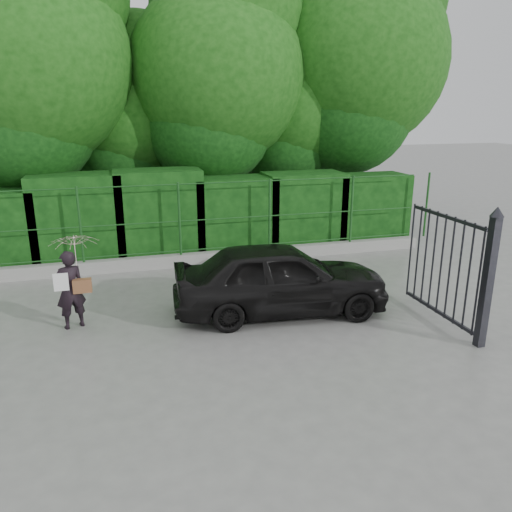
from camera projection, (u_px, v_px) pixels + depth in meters
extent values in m
plane|color=gray|center=(194.00, 348.00, 8.24)|extent=(80.00, 80.00, 0.00)
cube|color=#9E9E99|center=(165.00, 262.00, 12.34)|extent=(14.00, 0.25, 0.30)
cylinder|color=#1B4D1B|center=(80.00, 225.00, 11.55)|extent=(0.06, 0.06, 1.80)
cylinder|color=#1B4D1B|center=(180.00, 219.00, 12.15)|extent=(0.06, 0.06, 1.80)
cylinder|color=#1B4D1B|center=(270.00, 214.00, 12.74)|extent=(0.06, 0.06, 1.80)
cylinder|color=#1B4D1B|center=(352.00, 209.00, 13.34)|extent=(0.06, 0.06, 1.80)
cylinder|color=#1B4D1B|center=(427.00, 205.00, 13.94)|extent=(0.06, 0.06, 1.80)
cylinder|color=#1B4D1B|center=(165.00, 252.00, 12.27)|extent=(13.60, 0.03, 0.03)
cylinder|color=#1B4D1B|center=(163.00, 222.00, 12.06)|extent=(13.60, 0.03, 0.03)
cylinder|color=#1B4D1B|center=(161.00, 185.00, 11.80)|extent=(13.60, 0.03, 0.03)
cube|color=black|center=(78.00, 219.00, 12.47)|extent=(2.20, 1.20, 2.26)
cube|color=black|center=(159.00, 214.00, 12.98)|extent=(2.20, 1.20, 2.30)
cube|color=black|center=(234.00, 215.00, 13.54)|extent=(2.20, 1.20, 2.03)
cube|color=black|center=(303.00, 210.00, 14.05)|extent=(2.20, 1.20, 2.08)
cube|color=black|center=(367.00, 208.00, 14.58)|extent=(2.20, 1.20, 1.97)
cylinder|color=black|center=(39.00, 168.00, 13.45)|extent=(0.36, 0.36, 4.50)
sphere|color=#14470F|center=(26.00, 61.00, 12.68)|extent=(5.40, 5.40, 5.40)
cylinder|color=black|center=(133.00, 181.00, 15.48)|extent=(0.36, 0.36, 3.25)
sphere|color=#14470F|center=(129.00, 116.00, 14.92)|extent=(3.90, 3.90, 3.90)
cylinder|color=black|center=(218.00, 166.00, 15.06)|extent=(0.36, 0.36, 4.25)
sphere|color=#14470F|center=(216.00, 76.00, 14.33)|extent=(5.10, 5.10, 5.10)
cylinder|color=black|center=(289.00, 172.00, 16.46)|extent=(0.36, 0.36, 3.50)
sphere|color=#14470F|center=(290.00, 106.00, 15.86)|extent=(4.20, 4.20, 4.20)
cylinder|color=black|center=(350.00, 153.00, 16.44)|extent=(0.36, 0.36, 4.75)
sphere|color=#14470F|center=(355.00, 60.00, 15.62)|extent=(5.70, 5.70, 5.70)
cube|color=black|center=(487.00, 284.00, 8.01)|extent=(0.14, 0.14, 2.20)
cone|color=black|center=(497.00, 212.00, 7.67)|extent=(0.22, 0.22, 0.16)
cube|color=black|center=(438.00, 311.00, 9.34)|extent=(0.05, 2.00, 0.06)
cube|color=black|center=(448.00, 217.00, 8.83)|extent=(0.05, 2.00, 0.06)
cylinder|color=black|center=(478.00, 283.00, 8.21)|extent=(0.04, 0.04, 1.90)
cylinder|color=black|center=(468.00, 278.00, 8.44)|extent=(0.04, 0.04, 1.90)
cylinder|color=black|center=(459.00, 273.00, 8.67)|extent=(0.04, 0.04, 1.90)
cylinder|color=black|center=(450.00, 269.00, 8.90)|extent=(0.04, 0.04, 1.90)
cylinder|color=black|center=(441.00, 265.00, 9.13)|extent=(0.04, 0.04, 1.90)
cylinder|color=black|center=(433.00, 261.00, 9.36)|extent=(0.04, 0.04, 1.90)
cylinder|color=black|center=(425.00, 257.00, 9.59)|extent=(0.04, 0.04, 1.90)
cylinder|color=black|center=(418.00, 254.00, 9.82)|extent=(0.04, 0.04, 1.90)
cylinder|color=black|center=(411.00, 250.00, 10.05)|extent=(0.04, 0.04, 1.90)
imported|color=black|center=(70.00, 290.00, 8.83)|extent=(0.61, 0.50, 1.43)
imported|color=#FAD0D4|center=(76.00, 256.00, 8.75)|extent=(0.84, 0.86, 0.77)
cube|color=brown|center=(82.00, 286.00, 8.79)|extent=(0.32, 0.15, 0.24)
cube|color=white|center=(61.00, 282.00, 8.63)|extent=(0.25, 0.02, 0.32)
imported|color=black|center=(280.00, 278.00, 9.51)|extent=(4.20, 2.00, 1.39)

